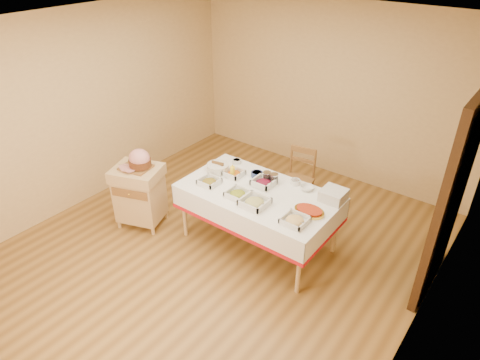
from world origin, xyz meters
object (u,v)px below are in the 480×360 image
(butcher_cart, at_px, (139,193))
(plate_stack, at_px, (333,195))
(ham_on_board, at_px, (139,160))
(mustard_bottle, at_px, (233,172))
(preserve_jar_left, at_px, (267,177))
(dining_table, at_px, (258,203))
(preserve_jar_right, at_px, (274,179))
(bread_basket, at_px, (218,168))
(brass_platter, at_px, (309,211))
(dining_chair, at_px, (298,179))

(butcher_cart, xyz_separation_m, plate_stack, (2.23, 0.92, 0.36))
(ham_on_board, distance_m, mustard_bottle, 1.16)
(ham_on_board, distance_m, preserve_jar_left, 1.58)
(plate_stack, bearing_deg, preserve_jar_left, -172.26)
(dining_table, relative_size, ham_on_board, 4.72)
(ham_on_board, distance_m, plate_stack, 2.37)
(preserve_jar_right, relative_size, bread_basket, 0.46)
(plate_stack, relative_size, brass_platter, 0.77)
(dining_table, xyz_separation_m, ham_on_board, (-1.42, -0.54, 0.34))
(butcher_cart, bearing_deg, preserve_jar_left, 29.96)
(brass_platter, bearing_deg, plate_stack, 76.48)
(preserve_jar_left, bearing_deg, mustard_bottle, -155.65)
(butcher_cart, bearing_deg, bread_basket, 39.52)
(preserve_jar_right, distance_m, plate_stack, 0.73)
(dining_table, height_order, dining_chair, dining_chair)
(dining_chair, bearing_deg, ham_on_board, -132.21)
(ham_on_board, bearing_deg, plate_stack, 22.18)
(butcher_cart, bearing_deg, plate_stack, 22.50)
(preserve_jar_left, distance_m, bread_basket, 0.65)
(dining_chair, bearing_deg, plate_stack, -38.59)
(mustard_bottle, xyz_separation_m, bread_basket, (-0.24, 0.01, -0.03))
(preserve_jar_left, xyz_separation_m, brass_platter, (0.73, -0.27, -0.04))
(dining_table, bearing_deg, plate_stack, 24.86)
(dining_chair, xyz_separation_m, preserve_jar_right, (0.07, -0.74, 0.37))
(preserve_jar_right, distance_m, brass_platter, 0.69)
(dining_table, distance_m, brass_platter, 0.70)
(ham_on_board, bearing_deg, butcher_cart, -141.85)
(dining_chair, relative_size, plate_stack, 3.30)
(mustard_bottle, bearing_deg, plate_stack, 13.35)
(dining_chair, bearing_deg, bread_basket, -125.18)
(dining_table, relative_size, butcher_cart, 2.21)
(butcher_cart, distance_m, dining_chair, 2.12)
(bread_basket, distance_m, brass_platter, 1.36)
(preserve_jar_left, bearing_deg, brass_platter, -20.05)
(butcher_cart, bearing_deg, ham_on_board, 38.15)
(butcher_cart, xyz_separation_m, brass_platter, (2.14, 0.55, 0.31))
(butcher_cart, bearing_deg, dining_table, 21.23)
(mustard_bottle, bearing_deg, preserve_jar_right, 21.35)
(dining_chair, xyz_separation_m, bread_basket, (-0.65, -0.92, 0.36))
(butcher_cart, xyz_separation_m, bread_basket, (0.78, 0.64, 0.34))
(dining_chair, bearing_deg, dining_table, -88.15)
(mustard_bottle, bearing_deg, brass_platter, -4.69)
(dining_table, distance_m, plate_stack, 0.88)
(dining_chair, distance_m, ham_on_board, 2.12)
(ham_on_board, bearing_deg, brass_platter, 13.78)
(dining_table, bearing_deg, bread_basket, 173.46)
(butcher_cart, distance_m, ham_on_board, 0.47)
(ham_on_board, bearing_deg, preserve_jar_left, 29.70)
(brass_platter, bearing_deg, dining_chair, 124.92)
(plate_stack, bearing_deg, preserve_jar_right, -172.28)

